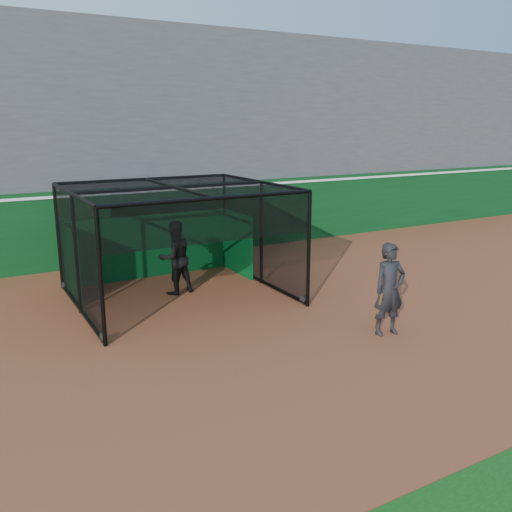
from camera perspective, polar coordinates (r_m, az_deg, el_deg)
ground at (r=11.70m, az=1.53°, el=-9.19°), size 120.00×120.00×0.00m
outfield_wall at (r=18.86m, az=-11.87°, el=3.53°), size 50.00×0.50×2.50m
grandstand at (r=22.20m, az=-15.36°, el=13.13°), size 50.00×7.85×8.95m
batting_cage at (r=14.48m, az=-8.36°, el=1.34°), size 5.26×4.85×2.96m
batter at (r=14.89m, az=-8.53°, el=-0.16°), size 1.09×0.91×2.02m
on_deck_player at (r=12.23m, az=13.85°, el=-3.44°), size 0.81×0.59×2.06m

